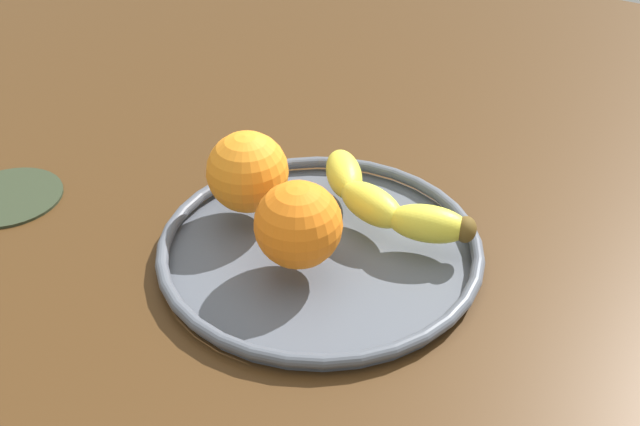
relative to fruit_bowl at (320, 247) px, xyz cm
name	(u,v)px	position (x,y,z in cm)	size (l,w,h in cm)	color
ground_plane	(320,271)	(0.00, 0.00, -2.92)	(168.88, 168.88, 4.00)	#432912
fruit_bowl	(320,247)	(0.00, 0.00, 0.00)	(30.09, 30.09, 1.80)	#4D535C
banana	(383,201)	(3.04, 6.34, 2.62)	(19.04, 9.78, 3.48)	yellow
orange_center	(300,225)	(0.20, -3.44, 4.74)	(7.71, 7.71, 7.71)	orange
orange_back_left	(248,172)	(-8.69, 0.80, 4.81)	(7.85, 7.85, 7.85)	orange
ambient_coaster	(8,196)	(-32.16, -9.62, -0.62)	(10.93, 10.93, 0.60)	#293220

